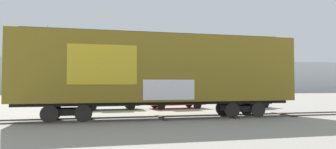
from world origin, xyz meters
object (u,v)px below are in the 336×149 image
object	(u,v)px
parked_car_red	(175,98)
flagpole	(46,54)
freight_car	(160,70)
parked_car_green	(111,99)
parked_car_blue	(244,98)

from	to	relation	value
parked_car_red	flagpole	bearing A→B (deg)	153.25
flagpole	parked_car_red	world-z (taller)	flagpole
freight_car	parked_car_green	distance (m)	7.65
freight_car	parked_car_blue	distance (m)	11.02
freight_car	parked_car_green	bearing A→B (deg)	110.56
flagpole	parked_car_blue	distance (m)	18.57
freight_car	flagpole	xyz separation A→B (m)	(-8.37, 12.39, 1.99)
freight_car	parked_car_red	distance (m)	7.61
flagpole	parked_car_green	distance (m)	8.90
parked_car_green	parked_car_red	distance (m)	5.24
freight_car	parked_car_red	size ratio (longest dim) A/B	3.37
parked_car_green	parked_car_red	world-z (taller)	parked_car_red
parked_car_green	parked_car_red	bearing A→B (deg)	-0.79
flagpole	parked_car_red	bearing A→B (deg)	-26.75
flagpole	freight_car	bearing A→B (deg)	-55.97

